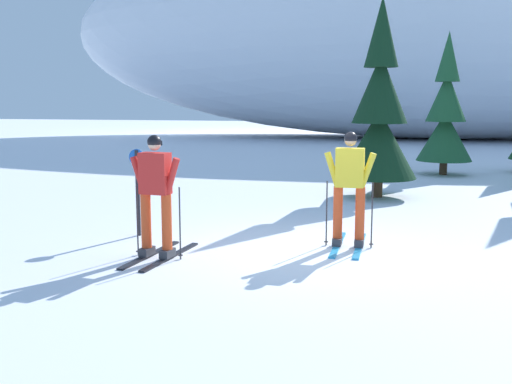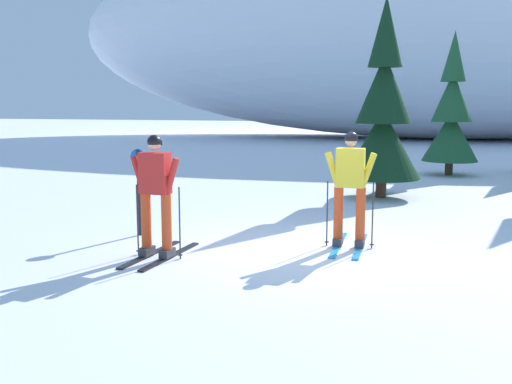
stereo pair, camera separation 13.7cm
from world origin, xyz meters
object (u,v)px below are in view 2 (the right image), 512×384
object	(u,v)px
skier_yellow_jacket	(350,187)
pine_tree_far_left	(383,115)
trail_marker_post	(139,187)
pine_tree_center_left	(451,116)
skier_red_jacket	(156,193)

from	to	relation	value
skier_yellow_jacket	pine_tree_far_left	distance (m)	5.38
trail_marker_post	pine_tree_far_left	bearing A→B (deg)	53.83
pine_tree_center_left	skier_red_jacket	bearing A→B (deg)	-112.36
skier_yellow_jacket	pine_tree_center_left	size ratio (longest dim) A/B	0.41
skier_red_jacket	pine_tree_center_left	distance (m)	12.66
skier_red_jacket	pine_tree_center_left	bearing A→B (deg)	67.64
skier_yellow_jacket	pine_tree_far_left	xyz separation A→B (m)	(0.24, 5.27, 1.01)
pine_tree_center_left	pine_tree_far_left	bearing A→B (deg)	-110.15
pine_tree_far_left	trail_marker_post	xyz separation A→B (m)	(-3.86, -5.28, -1.14)
skier_yellow_jacket	pine_tree_center_left	world-z (taller)	pine_tree_center_left
skier_yellow_jacket	pine_tree_far_left	world-z (taller)	pine_tree_far_left
skier_red_jacket	pine_tree_far_left	bearing A→B (deg)	66.00
pine_tree_far_left	skier_red_jacket	bearing A→B (deg)	-114.00
skier_yellow_jacket	pine_tree_far_left	size ratio (longest dim) A/B	0.39
skier_red_jacket	pine_tree_center_left	xyz separation A→B (m)	(4.81, 11.68, 0.90)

